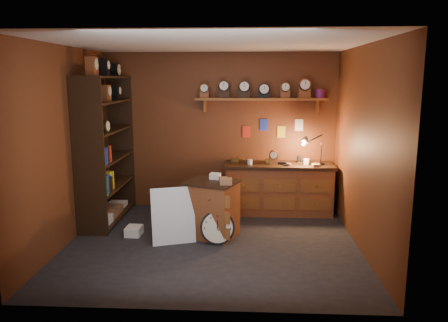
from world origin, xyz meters
TOP-DOWN VIEW (x-y plane):
  - floor at (0.00, 0.00)m, footprint 4.00×4.00m
  - room_shell at (0.04, 0.11)m, footprint 4.02×3.62m
  - shelving_unit at (-1.79, 0.98)m, footprint 0.47×1.60m
  - workbench at (1.02, 1.47)m, footprint 1.83×0.66m
  - low_cabinet at (-0.03, 0.29)m, footprint 0.88×0.82m
  - big_round_clock at (0.08, -0.01)m, footprint 0.48×0.16m
  - white_panel at (-0.54, -0.00)m, footprint 0.62×0.35m
  - mini_fridge at (-0.25, 0.97)m, footprint 0.71×0.74m
  - floor_box_a at (-0.73, 0.43)m, footprint 0.32×0.28m
  - floor_box_b at (-1.17, 0.25)m, footprint 0.23×0.27m
  - floor_box_c at (-0.67, 1.17)m, footprint 0.33×0.32m

SIDE VIEW (x-z plane):
  - floor at x=0.00m, z-range 0.00..0.00m
  - white_panel at x=-0.54m, z-range -0.40..0.40m
  - floor_box_b at x=-1.17m, z-range 0.00..0.13m
  - floor_box_a at x=-0.73m, z-range 0.00..0.18m
  - floor_box_c at x=-0.67m, z-range 0.00..0.19m
  - big_round_clock at x=0.08m, z-range -0.01..0.47m
  - mini_fridge at x=-0.25m, z-range 0.00..0.57m
  - low_cabinet at x=-0.03m, z-range -0.01..0.89m
  - workbench at x=1.02m, z-range -0.21..1.15m
  - shelving_unit at x=-1.79m, z-range -0.03..2.54m
  - room_shell at x=0.04m, z-range 0.37..3.08m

